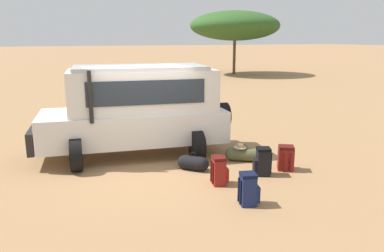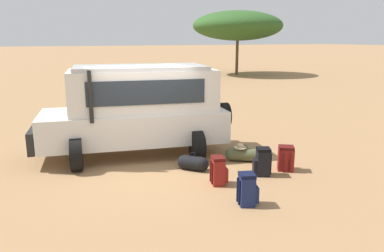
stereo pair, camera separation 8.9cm
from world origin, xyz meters
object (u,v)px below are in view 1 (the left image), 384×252
backpack_outermost (263,162)px  duffel_bag_soft_canvas (193,163)px  backpack_beside_front_wheel (286,158)px  backpack_near_rear_wheel (219,171)px  duffel_bag_low_black_case (244,154)px  acacia_tree_centre_back (235,26)px  safari_vehicle (138,108)px  backpack_cluster_center (248,189)px

backpack_outermost → duffel_bag_soft_canvas: backpack_outermost is taller
backpack_beside_front_wheel → duffel_bag_soft_canvas: backpack_beside_front_wheel is taller
backpack_beside_front_wheel → backpack_near_rear_wheel: backpack_near_rear_wheel is taller
duffel_bag_low_black_case → acacia_tree_centre_back: size_ratio=0.11×
duffel_bag_soft_canvas → acacia_tree_centre_back: (13.94, 21.03, 4.05)m
backpack_near_rear_wheel → duffel_bag_low_black_case: bearing=39.5°
safari_vehicle → backpack_near_rear_wheel: safari_vehicle is taller
duffel_bag_soft_canvas → acacia_tree_centre_back: 25.55m
duffel_bag_low_black_case → acacia_tree_centre_back: bearing=59.3°
backpack_beside_front_wheel → backpack_outermost: 0.73m
backpack_beside_front_wheel → backpack_cluster_center: size_ratio=0.95×
backpack_cluster_center → duffel_bag_soft_canvas: 2.24m
backpack_near_rear_wheel → duffel_bag_low_black_case: size_ratio=0.71×
duffel_bag_low_black_case → backpack_near_rear_wheel: bearing=-140.5°
safari_vehicle → backpack_near_rear_wheel: bearing=-71.9°
safari_vehicle → backpack_cluster_center: 4.26m
safari_vehicle → duffel_bag_soft_canvas: size_ratio=8.06×
safari_vehicle → duffel_bag_low_black_case: (2.32, -1.75, -1.11)m
duffel_bag_soft_canvas → duffel_bag_low_black_case: bearing=2.2°
duffel_bag_low_black_case → duffel_bag_soft_canvas: size_ratio=1.31×
backpack_outermost → duffel_bag_low_black_case: (0.17, 1.06, -0.14)m
safari_vehicle → duffel_bag_soft_canvas: bearing=-65.7°
backpack_near_rear_wheel → safari_vehicle: bearing=108.1°
safari_vehicle → backpack_near_rear_wheel: size_ratio=8.64×
safari_vehicle → backpack_cluster_center: safari_vehicle is taller
backpack_cluster_center → safari_vehicle: bearing=103.1°
backpack_beside_front_wheel → backpack_outermost: backpack_outermost is taller
backpack_near_rear_wheel → backpack_outermost: (1.21, 0.07, 0.02)m
backpack_beside_front_wheel → duffel_bag_soft_canvas: 2.26m
duffel_bag_low_black_case → duffel_bag_soft_canvas: 1.50m
backpack_cluster_center → backpack_near_rear_wheel: size_ratio=1.01×
safari_vehicle → backpack_near_rear_wheel: (0.94, -2.88, -0.99)m
safari_vehicle → duffel_bag_low_black_case: safari_vehicle is taller
duffel_bag_low_black_case → duffel_bag_soft_canvas: (-1.50, -0.06, -0.01)m
safari_vehicle → backpack_near_rear_wheel: 3.19m
safari_vehicle → backpack_outermost: 3.67m
backpack_near_rear_wheel → backpack_outermost: 1.21m
backpack_beside_front_wheel → backpack_cluster_center: bearing=-146.4°
backpack_near_rear_wheel → backpack_cluster_center: bearing=-89.9°
backpack_beside_front_wheel → backpack_near_rear_wheel: size_ratio=0.96×
backpack_cluster_center → backpack_outermost: backpack_outermost is taller
backpack_near_rear_wheel → duffel_bag_soft_canvas: bearing=96.5°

